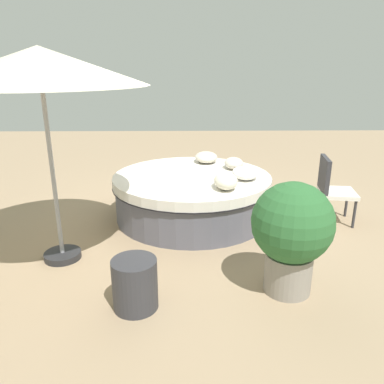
{
  "coord_description": "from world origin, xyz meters",
  "views": [
    {
      "loc": [
        -5.45,
        0.09,
        2.25
      ],
      "look_at": [
        0.0,
        0.0,
        0.4
      ],
      "focal_mm": 35.22,
      "sensor_mm": 36.0,
      "label": 1
    }
  ],
  "objects_px": {
    "throw_pillow_0": "(226,181)",
    "planter": "(292,230)",
    "patio_chair": "(331,186)",
    "patio_umbrella": "(40,68)",
    "throw_pillow_1": "(245,173)",
    "throw_pillow_3": "(206,157)",
    "throw_pillow_2": "(234,163)",
    "round_bed": "(192,196)",
    "side_table": "(135,284)"
  },
  "relations": [
    {
      "from": "throw_pillow_0",
      "to": "planter",
      "type": "relative_size",
      "value": 0.42
    },
    {
      "from": "throw_pillow_2",
      "to": "patio_chair",
      "type": "distance_m",
      "value": 1.51
    },
    {
      "from": "throw_pillow_1",
      "to": "throw_pillow_2",
      "type": "bearing_deg",
      "value": 9.84
    },
    {
      "from": "throw_pillow_3",
      "to": "planter",
      "type": "height_order",
      "value": "planter"
    },
    {
      "from": "planter",
      "to": "throw_pillow_2",
      "type": "bearing_deg",
      "value": 6.63
    },
    {
      "from": "throw_pillow_0",
      "to": "side_table",
      "type": "height_order",
      "value": "throw_pillow_0"
    },
    {
      "from": "round_bed",
      "to": "patio_chair",
      "type": "xyz_separation_m",
      "value": [
        -0.21,
        -2.05,
        0.22
      ]
    },
    {
      "from": "throw_pillow_0",
      "to": "patio_chair",
      "type": "bearing_deg",
      "value": -75.21
    },
    {
      "from": "side_table",
      "to": "throw_pillow_3",
      "type": "bearing_deg",
      "value": -15.18
    },
    {
      "from": "throw_pillow_2",
      "to": "patio_umbrella",
      "type": "relative_size",
      "value": 0.17
    },
    {
      "from": "patio_umbrella",
      "to": "patio_chair",
      "type": "bearing_deg",
      "value": -73.19
    },
    {
      "from": "round_bed",
      "to": "throw_pillow_3",
      "type": "bearing_deg",
      "value": -17.72
    },
    {
      "from": "throw_pillow_3",
      "to": "planter",
      "type": "xyz_separation_m",
      "value": [
        -2.84,
        -0.7,
        -0.07
      ]
    },
    {
      "from": "throw_pillow_3",
      "to": "side_table",
      "type": "xyz_separation_m",
      "value": [
        -3.1,
        0.84,
        -0.5
      ]
    },
    {
      "from": "patio_chair",
      "to": "patio_umbrella",
      "type": "bearing_deg",
      "value": -64.81
    },
    {
      "from": "throw_pillow_2",
      "to": "patio_umbrella",
      "type": "xyz_separation_m",
      "value": [
        -1.7,
        2.28,
        1.46
      ]
    },
    {
      "from": "throw_pillow_0",
      "to": "patio_umbrella",
      "type": "bearing_deg",
      "value": 108.36
    },
    {
      "from": "throw_pillow_3",
      "to": "throw_pillow_2",
      "type": "bearing_deg",
      "value": -134.36
    },
    {
      "from": "patio_umbrella",
      "to": "side_table",
      "type": "height_order",
      "value": "patio_umbrella"
    },
    {
      "from": "round_bed",
      "to": "planter",
      "type": "xyz_separation_m",
      "value": [
        -2.04,
        -0.96,
        0.34
      ]
    },
    {
      "from": "throw_pillow_1",
      "to": "throw_pillow_3",
      "type": "height_order",
      "value": "throw_pillow_3"
    },
    {
      "from": "patio_umbrella",
      "to": "throw_pillow_2",
      "type": "bearing_deg",
      "value": -53.24
    },
    {
      "from": "throw_pillow_0",
      "to": "throw_pillow_2",
      "type": "bearing_deg",
      "value": -12.82
    },
    {
      "from": "throw_pillow_1",
      "to": "planter",
      "type": "height_order",
      "value": "planter"
    },
    {
      "from": "throw_pillow_1",
      "to": "throw_pillow_3",
      "type": "bearing_deg",
      "value": 28.04
    },
    {
      "from": "throw_pillow_1",
      "to": "patio_umbrella",
      "type": "xyz_separation_m",
      "value": [
        -1.14,
        2.38,
        1.47
      ]
    },
    {
      "from": "patio_umbrella",
      "to": "round_bed",
      "type": "bearing_deg",
      "value": -50.63
    },
    {
      "from": "throw_pillow_3",
      "to": "patio_chair",
      "type": "xyz_separation_m",
      "value": [
        -1.01,
        -1.79,
        -0.19
      ]
    },
    {
      "from": "throw_pillow_1",
      "to": "planter",
      "type": "bearing_deg",
      "value": -174.34
    },
    {
      "from": "throw_pillow_2",
      "to": "throw_pillow_0",
      "type": "bearing_deg",
      "value": 167.18
    },
    {
      "from": "throw_pillow_1",
      "to": "side_table",
      "type": "height_order",
      "value": "throw_pillow_1"
    },
    {
      "from": "patio_chair",
      "to": "planter",
      "type": "height_order",
      "value": "planter"
    },
    {
      "from": "throw_pillow_3",
      "to": "planter",
      "type": "distance_m",
      "value": 2.93
    },
    {
      "from": "patio_umbrella",
      "to": "throw_pillow_3",
      "type": "bearing_deg",
      "value": -41.33
    },
    {
      "from": "throw_pillow_3",
      "to": "patio_umbrella",
      "type": "relative_size",
      "value": 0.2
    },
    {
      "from": "throw_pillow_2",
      "to": "patio_umbrella",
      "type": "bearing_deg",
      "value": 126.76
    },
    {
      "from": "throw_pillow_3",
      "to": "round_bed",
      "type": "bearing_deg",
      "value": 162.28
    },
    {
      "from": "throw_pillow_1",
      "to": "patio_umbrella",
      "type": "height_order",
      "value": "patio_umbrella"
    },
    {
      "from": "throw_pillow_2",
      "to": "side_table",
      "type": "xyz_separation_m",
      "value": [
        -2.69,
        1.26,
        -0.5
      ]
    },
    {
      "from": "throw_pillow_0",
      "to": "throw_pillow_2",
      "type": "relative_size",
      "value": 1.18
    },
    {
      "from": "throw_pillow_0",
      "to": "patio_chair",
      "type": "height_order",
      "value": "patio_chair"
    },
    {
      "from": "throw_pillow_2",
      "to": "patio_umbrella",
      "type": "height_order",
      "value": "patio_umbrella"
    },
    {
      "from": "round_bed",
      "to": "throw_pillow_0",
      "type": "height_order",
      "value": "throw_pillow_0"
    },
    {
      "from": "round_bed",
      "to": "throw_pillow_0",
      "type": "bearing_deg",
      "value": -145.21
    },
    {
      "from": "side_table",
      "to": "patio_umbrella",
      "type": "bearing_deg",
      "value": 45.7
    },
    {
      "from": "patio_umbrella",
      "to": "planter",
      "type": "bearing_deg",
      "value": -105.87
    },
    {
      "from": "round_bed",
      "to": "patio_chair",
      "type": "distance_m",
      "value": 2.07
    },
    {
      "from": "round_bed",
      "to": "throw_pillow_0",
      "type": "relative_size",
      "value": 4.79
    },
    {
      "from": "throw_pillow_3",
      "to": "patio_chair",
      "type": "distance_m",
      "value": 2.07
    },
    {
      "from": "side_table",
      "to": "round_bed",
      "type": "bearing_deg",
      "value": -14.28
    }
  ]
}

